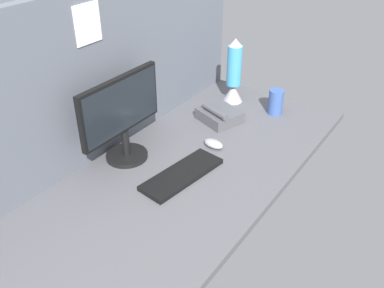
{
  "coord_description": "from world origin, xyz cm",
  "views": [
    {
      "loc": [
        -112.77,
        -85.05,
        101.94
      ],
      "look_at": [
        -1.82,
        0.0,
        14.0
      ],
      "focal_mm": 39.33,
      "sensor_mm": 36.0,
      "label": 1
    }
  ],
  "objects_px": {
    "mouse": "(214,144)",
    "desk_phone": "(219,115)",
    "keyboard": "(182,174)",
    "lava_lamp": "(234,76)",
    "monitor": "(122,115)",
    "mug_ceramic_blue": "(276,102)"
  },
  "relations": [
    {
      "from": "keyboard",
      "to": "lava_lamp",
      "type": "bearing_deg",
      "value": 21.56
    },
    {
      "from": "lava_lamp",
      "to": "desk_phone",
      "type": "bearing_deg",
      "value": -165.99
    },
    {
      "from": "monitor",
      "to": "mouse",
      "type": "distance_m",
      "value": 0.43
    },
    {
      "from": "monitor",
      "to": "desk_phone",
      "type": "distance_m",
      "value": 0.56
    },
    {
      "from": "mug_ceramic_blue",
      "to": "desk_phone",
      "type": "relative_size",
      "value": 0.55
    },
    {
      "from": "desk_phone",
      "to": "monitor",
      "type": "bearing_deg",
      "value": 162.15
    },
    {
      "from": "monitor",
      "to": "lava_lamp",
      "type": "xyz_separation_m",
      "value": [
        0.74,
        -0.1,
        -0.06
      ]
    },
    {
      "from": "mouse",
      "to": "keyboard",
      "type": "bearing_deg",
      "value": -171.16
    },
    {
      "from": "monitor",
      "to": "lava_lamp",
      "type": "height_order",
      "value": "monitor"
    },
    {
      "from": "mouse",
      "to": "desk_phone",
      "type": "bearing_deg",
      "value": 31.6
    },
    {
      "from": "mouse",
      "to": "desk_phone",
      "type": "xyz_separation_m",
      "value": [
        0.22,
        0.11,
        0.01
      ]
    },
    {
      "from": "mouse",
      "to": "mug_ceramic_blue",
      "type": "bearing_deg",
      "value": -4.83
    },
    {
      "from": "monitor",
      "to": "mouse",
      "type": "xyz_separation_m",
      "value": [
        0.28,
        -0.27,
        -0.19
      ]
    },
    {
      "from": "mug_ceramic_blue",
      "to": "desk_phone",
      "type": "height_order",
      "value": "mug_ceramic_blue"
    },
    {
      "from": "mug_ceramic_blue",
      "to": "lava_lamp",
      "type": "height_order",
      "value": "lava_lamp"
    },
    {
      "from": "lava_lamp",
      "to": "mug_ceramic_blue",
      "type": "bearing_deg",
      "value": -90.34
    },
    {
      "from": "keyboard",
      "to": "desk_phone",
      "type": "relative_size",
      "value": 1.57
    },
    {
      "from": "keyboard",
      "to": "lava_lamp",
      "type": "xyz_separation_m",
      "value": [
        0.72,
        0.18,
        0.14
      ]
    },
    {
      "from": "mouse",
      "to": "desk_phone",
      "type": "relative_size",
      "value": 0.41
    },
    {
      "from": "mouse",
      "to": "mug_ceramic_blue",
      "type": "distance_m",
      "value": 0.46
    },
    {
      "from": "mug_ceramic_blue",
      "to": "lava_lamp",
      "type": "distance_m",
      "value": 0.26
    },
    {
      "from": "monitor",
      "to": "mug_ceramic_blue",
      "type": "xyz_separation_m",
      "value": [
        0.74,
        -0.36,
        -0.14
      ]
    }
  ]
}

